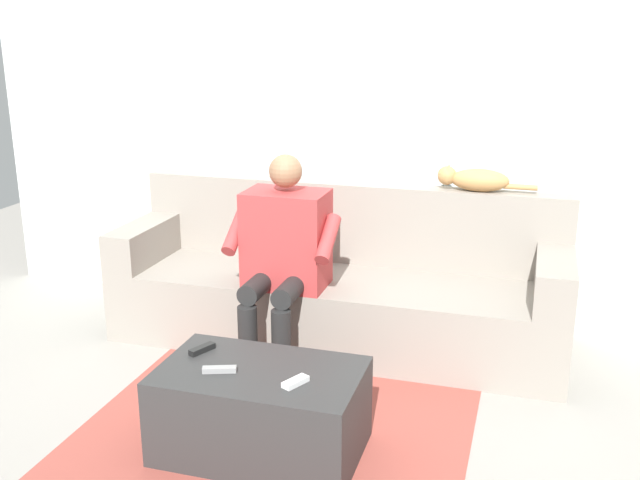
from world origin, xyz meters
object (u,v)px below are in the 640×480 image
cat_on_backrest (475,179)px  remote_black (202,349)px  person_solo_seated (283,248)px  remote_white (296,382)px  couch (338,291)px  remote_gray (219,369)px  coffee_table (261,411)px

cat_on_backrest → remote_black: 1.80m
remote_black → person_solo_seated: bearing=-162.8°
person_solo_seated → remote_white: (-0.39, 0.98, -0.23)m
couch → remote_white: couch is taller
remote_gray → remote_black: remote_black is taller
couch → remote_black: 1.18m
remote_white → remote_black: remote_black is taller
cat_on_backrest → person_solo_seated: bearing=31.8°
couch → coffee_table: couch is taller
cat_on_backrest → remote_white: size_ratio=4.59×
cat_on_backrest → remote_black: cat_on_backrest is taller
couch → remote_gray: (0.15, 1.29, 0.10)m
remote_gray → person_solo_seated: bearing=73.7°
couch → cat_on_backrest: bearing=-160.8°
remote_white → person_solo_seated: bearing=-131.9°
cat_on_backrest → coffee_table: bearing=64.2°
couch → remote_gray: 1.30m
cat_on_backrest → remote_white: bearing=71.2°
coffee_table → remote_black: (0.30, -0.09, 0.20)m
person_solo_seated → remote_gray: bearing=93.5°
coffee_table → person_solo_seated: (0.21, -0.90, 0.43)m
couch → remote_white: size_ratio=21.43×
cat_on_backrest → remote_black: bearing=53.7°
coffee_table → remote_black: size_ratio=6.68×
coffee_table → cat_on_backrest: bearing=-115.8°
person_solo_seated → cat_on_backrest: 1.13m
remote_black → remote_gray: bearing=68.3°
coffee_table → remote_white: 0.28m
couch → person_solo_seated: bearing=57.0°
remote_white → remote_gray: size_ratio=0.85×
remote_black → coffee_table: bearing=97.6°
couch → remote_white: bearing=98.0°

